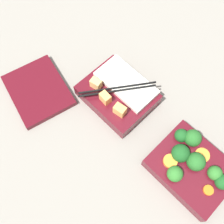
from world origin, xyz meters
TOP-DOWN VIEW (x-y plane):
  - ground_plane at (0.00, 0.00)m, footprint 3.00×3.00m
  - bento_tray_vegetable at (-0.13, 0.01)m, footprint 0.18×0.15m
  - bento_tray_rice at (0.13, -0.01)m, footprint 0.18×0.17m
  - bento_lid at (0.29, 0.13)m, footprint 0.20×0.18m

SIDE VIEW (x-z plane):
  - ground_plane at x=0.00m, z-range 0.00..0.00m
  - bento_lid at x=0.29m, z-range 0.00..0.02m
  - bento_tray_rice at x=0.13m, z-range -0.01..0.06m
  - bento_tray_vegetable at x=-0.13m, z-range -0.01..0.06m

